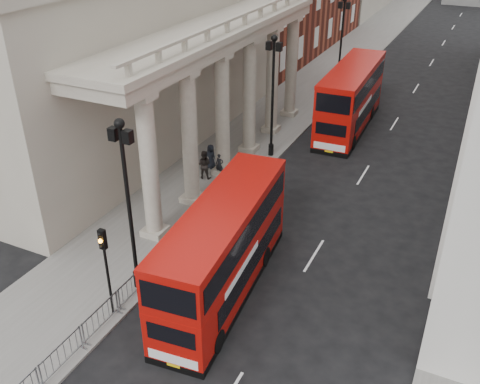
{
  "coord_description": "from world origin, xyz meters",
  "views": [
    {
      "loc": [
        12.25,
        -11.7,
        16.09
      ],
      "look_at": [
        1.66,
        10.3,
        2.51
      ],
      "focal_mm": 40.0,
      "sensor_mm": 36.0,
      "label": 1
    }
  ],
  "objects": [
    {
      "name": "kerb",
      "position": [
        -0.05,
        30.0,
        0.07
      ],
      "size": [
        0.2,
        140.0,
        0.14
      ],
      "primitive_type": "cube",
      "color": "slate",
      "rests_on": "ground"
    },
    {
      "name": "portico_building",
      "position": [
        -10.5,
        18.0,
        6.0
      ],
      "size": [
        9.0,
        28.0,
        12.0
      ],
      "primitive_type": "cube",
      "color": "#A09686",
      "rests_on": "ground"
    },
    {
      "name": "lamp_post_north",
      "position": [
        -0.6,
        36.0,
        4.91
      ],
      "size": [
        1.05,
        0.44,
        8.32
      ],
      "color": "black",
      "rests_on": "sidewalk_west"
    },
    {
      "name": "pedestrian_a",
      "position": [
        -2.35,
        15.59,
        0.91
      ],
      "size": [
        0.6,
        0.41,
        1.58
      ],
      "primitive_type": "imported",
      "rotation": [
        0.0,
        0.0,
        -0.06
      ],
      "color": "black",
      "rests_on": "sidewalk_west"
    },
    {
      "name": "lamp_post_south",
      "position": [
        -0.6,
        4.0,
        4.91
      ],
      "size": [
        1.05,
        0.44,
        8.32
      ],
      "color": "black",
      "rests_on": "sidewalk_west"
    },
    {
      "name": "crowd_barriers",
      "position": [
        -0.35,
        2.23,
        0.67
      ],
      "size": [
        0.5,
        18.75,
        1.1
      ],
      "color": "gray",
      "rests_on": "sidewalk_west"
    },
    {
      "name": "ground",
      "position": [
        0.0,
        0.0,
        0.0
      ],
      "size": [
        260.0,
        260.0,
        0.0
      ],
      "primitive_type": "plane",
      "color": "black",
      "rests_on": "ground"
    },
    {
      "name": "pedestrian_c",
      "position": [
        -3.41,
        16.38,
        0.95
      ],
      "size": [
        0.93,
        0.74,
        1.66
      ],
      "primitive_type": "imported",
      "rotation": [
        0.0,
        0.0,
        5.99
      ],
      "color": "black",
      "rests_on": "sidewalk_west"
    },
    {
      "name": "pedestrian_b",
      "position": [
        -3.11,
        14.9,
        1.07
      ],
      "size": [
        1.04,
        0.87,
        1.9
      ],
      "primitive_type": "imported",
      "rotation": [
        0.0,
        0.0,
        3.32
      ],
      "color": "black",
      "rests_on": "sidewalk_west"
    },
    {
      "name": "lamp_post_mid",
      "position": [
        -0.6,
        20.0,
        4.91
      ],
      "size": [
        1.05,
        0.44,
        8.32
      ],
      "color": "black",
      "rests_on": "sidewalk_west"
    },
    {
      "name": "sidewalk_west",
      "position": [
        -3.0,
        30.0,
        0.06
      ],
      "size": [
        6.0,
        140.0,
        0.12
      ],
      "primitive_type": "cube",
      "color": "slate",
      "rests_on": "ground"
    },
    {
      "name": "bus_near",
      "position": [
        3.1,
        5.63,
        2.38
      ],
      "size": [
        3.5,
        10.73,
        4.55
      ],
      "rotation": [
        0.0,
        0.0,
        0.09
      ],
      "color": "#A90C07",
      "rests_on": "ground"
    },
    {
      "name": "traffic_light",
      "position": [
        -0.5,
        1.98,
        3.11
      ],
      "size": [
        0.28,
        0.33,
        4.3
      ],
      "color": "black",
      "rests_on": "sidewalk_west"
    },
    {
      "name": "bus_far",
      "position": [
        2.85,
        27.48,
        2.56
      ],
      "size": [
        3.15,
        11.45,
        4.91
      ],
      "rotation": [
        0.0,
        0.0,
        0.04
      ],
      "color": "#B70D08",
      "rests_on": "ground"
    }
  ]
}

